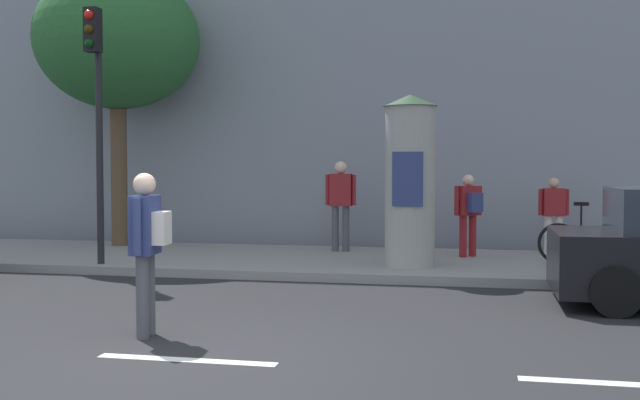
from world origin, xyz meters
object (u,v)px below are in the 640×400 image
(street_tree, at_px, (117,41))
(pedestrian_with_bag, at_px, (469,208))
(traffic_light, at_px, (96,94))
(poster_column, at_px, (410,180))
(pedestrian_near_pole, at_px, (147,239))
(bicycle_leaning, at_px, (590,243))
(pedestrian_tallest, at_px, (341,198))
(pedestrian_with_backpack, at_px, (554,211))

(street_tree, xyz_separation_m, pedestrian_with_bag, (7.35, -0.53, -3.43))
(traffic_light, relative_size, poster_column, 1.51)
(pedestrian_near_pole, bearing_deg, pedestrian_with_bag, 63.60)
(bicycle_leaning, bearing_deg, traffic_light, -169.60)
(pedestrian_tallest, bearing_deg, bicycle_leaning, -15.73)
(poster_column, distance_m, pedestrian_with_bag, 1.92)
(traffic_light, height_order, pedestrian_near_pole, traffic_light)
(pedestrian_with_bag, bearing_deg, poster_column, -121.93)
(poster_column, xyz_separation_m, pedestrian_with_backpack, (2.56, 2.24, -0.63))
(pedestrian_with_backpack, relative_size, bicycle_leaning, 0.86)
(poster_column, bearing_deg, street_tree, 161.85)
(pedestrian_near_pole, distance_m, bicycle_leaning, 8.04)
(traffic_light, xyz_separation_m, pedestrian_with_bag, (6.29, 2.42, -2.03))
(pedestrian_with_backpack, bearing_deg, poster_column, -138.81)
(traffic_light, height_order, street_tree, street_tree)
(poster_column, xyz_separation_m, bicycle_leaning, (3.02, 0.67, -1.09))
(pedestrian_with_bag, xyz_separation_m, pedestrian_with_backpack, (1.59, 0.68, -0.07))
(traffic_light, distance_m, bicycle_leaning, 8.86)
(pedestrian_with_bag, height_order, pedestrian_with_backpack, pedestrian_with_bag)
(pedestrian_tallest, height_order, bicycle_leaning, pedestrian_tallest)
(bicycle_leaning, bearing_deg, pedestrian_with_backpack, 106.34)
(pedestrian_near_pole, height_order, bicycle_leaning, pedestrian_near_pole)
(traffic_light, bearing_deg, poster_column, 9.24)
(poster_column, relative_size, pedestrian_with_backpack, 1.97)
(street_tree, distance_m, pedestrian_tallest, 5.85)
(poster_column, distance_m, street_tree, 7.30)
(poster_column, distance_m, pedestrian_near_pole, 5.79)
(pedestrian_with_bag, height_order, bicycle_leaning, pedestrian_with_bag)
(pedestrian_with_backpack, bearing_deg, pedestrian_tallest, -175.97)
(poster_column, distance_m, bicycle_leaning, 3.28)
(pedestrian_tallest, bearing_deg, poster_column, -51.67)
(street_tree, xyz_separation_m, pedestrian_with_backpack, (8.94, 0.15, -3.50))
(pedestrian_near_pole, height_order, pedestrian_with_backpack, pedestrian_near_pole)
(street_tree, distance_m, pedestrian_with_backpack, 9.60)
(poster_column, bearing_deg, pedestrian_with_backpack, 41.19)
(pedestrian_with_backpack, distance_m, bicycle_leaning, 1.71)
(traffic_light, bearing_deg, pedestrian_with_backpack, 21.52)
(traffic_light, distance_m, pedestrian_near_pole, 5.63)
(pedestrian_with_backpack, height_order, bicycle_leaning, pedestrian_with_backpack)
(traffic_light, relative_size, pedestrian_with_backpack, 2.97)
(pedestrian_with_bag, relative_size, bicycle_leaning, 0.89)
(traffic_light, relative_size, bicycle_leaning, 2.54)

